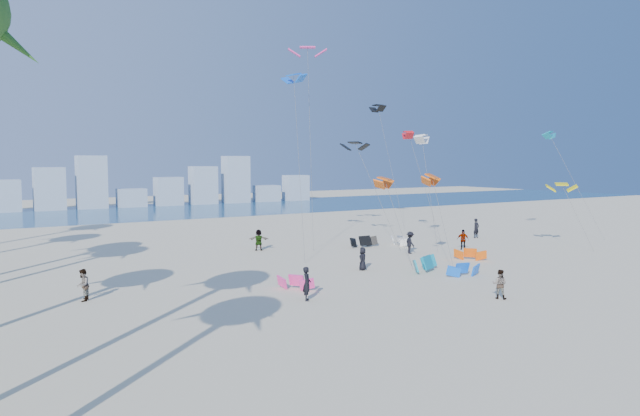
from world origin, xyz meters
TOP-DOWN VIEW (x-y plane):
  - ground at (0.00, 0.00)m, footprint 220.00×220.00m
  - ocean at (0.00, 72.00)m, footprint 220.00×220.00m
  - kitesurfer_near at (-1.79, 9.67)m, footprint 0.72×0.81m
  - kitesurfer_mid at (7.58, 4.34)m, footprint 0.96×1.01m
  - kitesurfers_far at (8.05, 21.10)m, footprint 39.36×13.34m
  - grounded_kites at (10.85, 16.36)m, footprint 19.08×15.46m
  - flying_kites at (16.03, 24.48)m, footprint 31.35×30.42m
  - distant_skyline at (-1.19, 82.00)m, footprint 85.00×3.00m

SIDE VIEW (x-z plane):
  - ground at x=0.00m, z-range 0.00..0.00m
  - ocean at x=0.00m, z-range 0.01..0.01m
  - grounded_kites at x=10.85m, z-range -0.07..0.95m
  - kitesurfer_mid at x=7.58m, z-range 0.00..1.65m
  - kitesurfers_far at x=8.05m, z-range -0.07..1.86m
  - kitesurfer_near at x=-1.79m, z-range 0.00..1.88m
  - distant_skyline at x=-1.19m, z-range -1.11..7.29m
  - flying_kites at x=16.03m, z-range 2.14..20.27m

